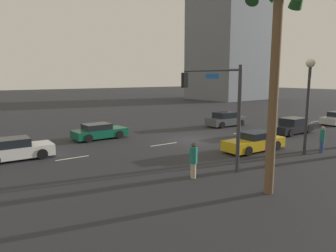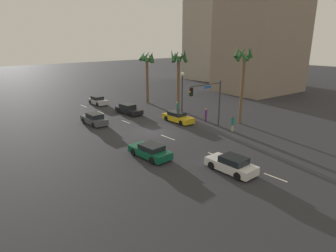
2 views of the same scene
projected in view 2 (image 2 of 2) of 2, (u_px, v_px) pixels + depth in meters
The scene contains 23 objects.
ground_plane at pixel (152, 132), 33.62m from camera, with size 220.00×220.00×0.00m, color #28282D.
lane_stripe_0 at pixel (84, 106), 46.63m from camera, with size 2.34×0.14×0.01m, color silver.
lane_stripe_1 at pixel (101, 113), 42.46m from camera, with size 1.85×0.14×0.01m, color silver.
lane_stripe_2 at pixel (126, 122), 37.62m from camera, with size 1.86×0.14×0.01m, color silver.
lane_stripe_3 at pixel (168, 137), 31.56m from camera, with size 2.34×0.14×0.01m, color silver.
lane_stripe_4 at pixel (217, 156), 26.58m from camera, with size 2.08×0.14×0.01m, color silver.
lane_stripe_5 at pixel (276, 178), 22.33m from camera, with size 1.96×0.14×0.01m, color silver.
car_0 at pixel (231, 164), 23.21m from camera, with size 4.21×1.93×1.34m.
car_1 at pixel (94, 119), 36.44m from camera, with size 4.39×1.84×1.43m.
car_2 at pixel (98, 101), 47.75m from camera, with size 3.95×1.82×1.34m.
car_3 at pixel (150, 151), 26.13m from camera, with size 4.39×2.06×1.25m.
car_4 at pixel (178, 117), 37.51m from camera, with size 4.66×1.85×1.29m.
car_5 at pixel (129, 109), 41.73m from camera, with size 4.68×2.02×1.38m.
traffic_signal at pixel (209, 97), 33.83m from camera, with size 0.45×5.18×5.61m.
streetlamp at pixel (182, 86), 39.41m from camera, with size 0.56×0.56×6.13m.
pedestrian_0 at pixel (233, 123), 33.55m from camera, with size 0.52×0.52×1.82m.
pedestrian_1 at pixel (177, 107), 41.59m from camera, with size 0.37×0.37×1.77m.
pedestrian_2 at pixel (206, 115), 37.54m from camera, with size 0.44×0.44×1.77m.
palm_tree_0 at pixel (243, 66), 35.01m from camera, with size 2.54×2.60×9.75m.
palm_tree_1 at pixel (147, 64), 47.37m from camera, with size 2.68×2.45×8.66m.
palm_tree_2 at pixel (179, 66), 42.04m from camera, with size 2.55×2.76×9.16m.
building_0 at pixel (220, 15), 76.38m from camera, with size 11.90×16.03×33.56m, color #9E9384.
building_1 at pixel (263, 24), 56.76m from camera, with size 12.35×15.90×26.65m, color gray.
Camera 2 is at (25.40, -19.61, 10.23)m, focal length 30.75 mm.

